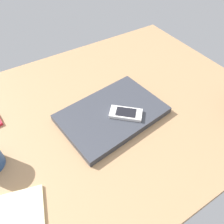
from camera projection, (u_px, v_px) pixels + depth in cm
name	position (u px, v px, depth cm)	size (l,w,h in cm)	color
desk_surface	(88.00, 120.00, 72.71)	(120.00, 80.00, 3.00)	#9E7751
laptop_closed	(112.00, 114.00, 70.94)	(32.31, 21.72, 2.22)	#33353D
cell_phone_on_laptop	(126.00, 113.00, 68.76)	(10.66, 10.37, 1.26)	silver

